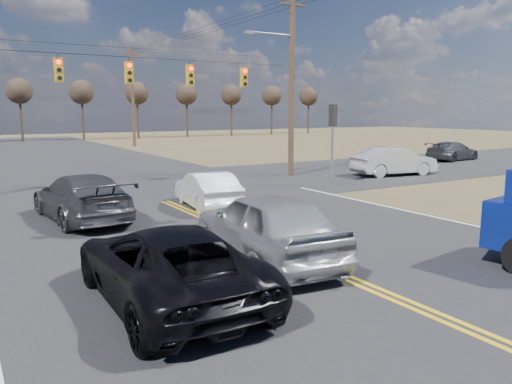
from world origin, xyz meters
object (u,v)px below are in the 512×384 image
silver_suv (266,226)px  white_car_queue (207,190)px  dgrey_car_queue (82,197)px  black_suv (168,264)px  cross_car_east_near (394,161)px  cross_car_east_far (452,151)px

silver_suv → white_car_queue: 7.02m
silver_suv → dgrey_car_queue: silver_suv is taller
black_suv → dgrey_car_queue: dgrey_car_queue is taller
silver_suv → cross_car_east_near: size_ratio=1.06×
silver_suv → dgrey_car_queue: (-2.77, 7.02, -0.10)m
cross_car_east_near → black_suv: bearing=131.7°
cross_car_east_near → dgrey_car_queue: bearing=109.1°
white_car_queue → cross_car_east_far: (23.25, 7.07, 0.01)m
silver_suv → black_suv: silver_suv is taller
dgrey_car_queue → cross_car_east_far: (27.73, 6.85, -0.08)m
white_car_queue → cross_car_east_far: 24.30m
cross_car_east_far → black_suv: bearing=110.7°
silver_suv → dgrey_car_queue: size_ratio=0.96×
white_car_queue → cross_car_east_near: cross_car_east_near is taller
silver_suv → cross_car_east_far: size_ratio=1.07×
silver_suv → cross_car_east_far: (24.96, 13.87, -0.18)m
dgrey_car_queue → cross_car_east_far: size_ratio=1.12×
silver_suv → cross_car_east_near: silver_suv is taller
dgrey_car_queue → cross_car_east_near: (17.63, 2.96, 0.02)m
white_car_queue → black_suv: bearing=68.0°
black_suv → dgrey_car_queue: bearing=-90.4°
white_car_queue → dgrey_car_queue: bearing=5.6°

